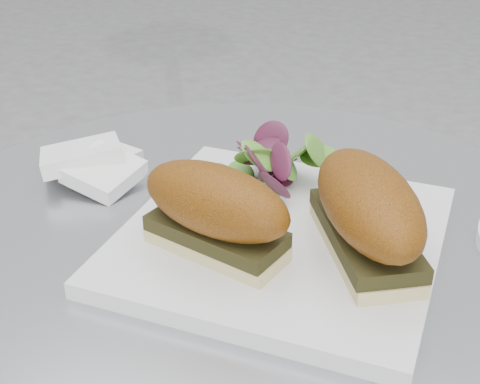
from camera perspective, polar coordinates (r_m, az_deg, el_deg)
name	(u,v)px	position (r m, az deg, el deg)	size (l,w,h in m)	color
plate	(281,238)	(0.62, 3.54, -3.95)	(0.28, 0.28, 0.02)	silver
sandwich_left	(216,209)	(0.57, -2.10, -1.49)	(0.16, 0.10, 0.08)	#D4C484
sandwich_right	(368,210)	(0.58, 10.85, -1.55)	(0.15, 0.18, 0.08)	#D4C484
salad	(274,162)	(0.68, 2.90, 2.58)	(0.11, 0.11, 0.05)	#589932
napkin	(93,172)	(0.75, -12.40, 1.67)	(0.12, 0.12, 0.02)	white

